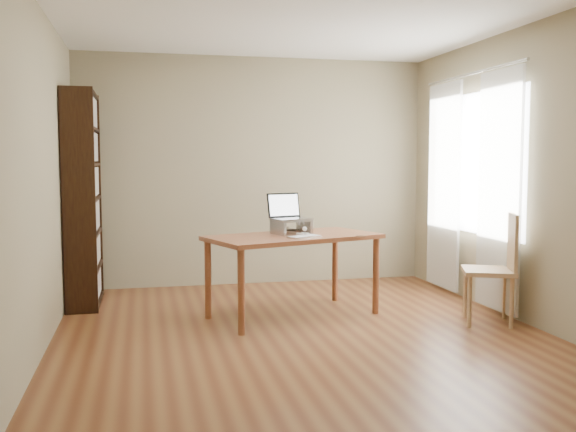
% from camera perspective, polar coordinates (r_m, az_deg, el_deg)
% --- Properties ---
extents(room, '(4.04, 4.54, 2.64)m').
position_cam_1_polar(room, '(5.22, 1.57, 3.57)').
color(room, '#572C17').
rests_on(room, ground).
extents(bookshelf, '(0.30, 0.90, 2.10)m').
position_cam_1_polar(bookshelf, '(6.62, -17.72, 1.46)').
color(bookshelf, black).
rests_on(bookshelf, ground).
extents(curtains, '(0.03, 1.90, 2.25)m').
position_cam_1_polar(curtains, '(6.66, 15.80, 2.56)').
color(curtains, white).
rests_on(curtains, ground).
extents(desk, '(1.70, 1.22, 0.75)m').
position_cam_1_polar(desk, '(5.86, 0.48, -2.54)').
color(desk, brown).
rests_on(desk, ground).
extents(laptop_stand, '(0.32, 0.25, 0.13)m').
position_cam_1_polar(laptop_stand, '(5.91, 0.30, -0.81)').
color(laptop_stand, silver).
rests_on(laptop_stand, desk).
extents(laptop, '(0.40, 0.39, 0.24)m').
position_cam_1_polar(laptop, '(5.96, 0.17, 0.30)').
color(laptop, silver).
rests_on(laptop, laptop_stand).
extents(keyboard, '(0.32, 0.25, 0.02)m').
position_cam_1_polar(keyboard, '(5.64, 1.44, -1.84)').
color(keyboard, silver).
rests_on(keyboard, desk).
extents(coaster, '(0.09, 0.09, 0.01)m').
position_cam_1_polar(coaster, '(5.75, 6.50, -1.81)').
color(coaster, '#53331C').
rests_on(coaster, desk).
extents(cat, '(0.23, 0.47, 0.14)m').
position_cam_1_polar(cat, '(5.95, 0.24, -1.01)').
color(cat, '#494139').
rests_on(cat, desk).
extents(chair, '(0.56, 0.56, 0.97)m').
position_cam_1_polar(chair, '(5.94, 18.03, -4.04)').
color(chair, tan).
rests_on(chair, ground).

